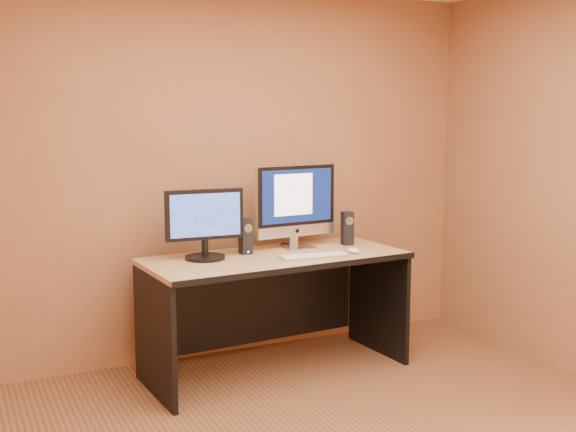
{
  "coord_description": "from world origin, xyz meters",
  "views": [
    {
      "loc": [
        -1.73,
        -2.79,
        1.76
      ],
      "look_at": [
        0.26,
        1.36,
        1.07
      ],
      "focal_mm": 45.0,
      "sensor_mm": 36.0,
      "label": 1
    }
  ],
  "objects": [
    {
      "name": "cable_a",
      "position": [
        0.47,
        1.73,
        0.8
      ],
      "size": [
        0.06,
        0.23,
        0.01
      ],
      "primitive_type": "cylinder",
      "rotation": [
        1.57,
        0.0,
        0.21
      ],
      "color": "black",
      "rests_on": "desk"
    },
    {
      "name": "imac",
      "position": [
        0.47,
        1.63,
        1.1
      ],
      "size": [
        0.63,
        0.28,
        0.59
      ],
      "primitive_type": null,
      "rotation": [
        0.0,
        0.0,
        0.08
      ],
      "color": "silver",
      "rests_on": "desk"
    },
    {
      "name": "second_monitor",
      "position": [
        -0.24,
        1.56,
        1.03
      ],
      "size": [
        0.53,
        0.29,
        0.45
      ],
      "primitive_type": null,
      "rotation": [
        0.0,
        0.0,
        -0.06
      ],
      "color": "black",
      "rests_on": "desk"
    },
    {
      "name": "speaker_right",
      "position": [
        0.84,
        1.6,
        0.92
      ],
      "size": [
        0.08,
        0.09,
        0.24
      ],
      "primitive_type": null,
      "rotation": [
        0.0,
        0.0,
        -0.14
      ],
      "color": "black",
      "rests_on": "desk"
    },
    {
      "name": "speaker_left",
      "position": [
        0.06,
        1.61,
        0.92
      ],
      "size": [
        0.08,
        0.08,
        0.24
      ],
      "primitive_type": null,
      "rotation": [
        0.0,
        0.0,
        0.06
      ],
      "color": "black",
      "rests_on": "desk"
    },
    {
      "name": "mouse",
      "position": [
        0.72,
        1.31,
        0.82
      ],
      "size": [
        0.08,
        0.12,
        0.04
      ],
      "primitive_type": "ellipsoid",
      "rotation": [
        0.0,
        0.0,
        0.14
      ],
      "color": "white",
      "rests_on": "desk"
    },
    {
      "name": "keyboard",
      "position": [
        0.42,
        1.3,
        0.81
      ],
      "size": [
        0.47,
        0.16,
        0.02
      ],
      "primitive_type": "cube",
      "rotation": [
        0.0,
        0.0,
        -0.08
      ],
      "color": "silver",
      "rests_on": "desk"
    },
    {
      "name": "cable_b",
      "position": [
        0.4,
        1.73,
        0.8
      ],
      "size": [
        0.06,
        0.19,
        0.01
      ],
      "primitive_type": "cylinder",
      "rotation": [
        1.57,
        0.0,
        -0.25
      ],
      "color": "black",
      "rests_on": "desk"
    },
    {
      "name": "desk",
      "position": [
        0.22,
        1.46,
        0.4
      ],
      "size": [
        1.77,
        0.87,
        0.8
      ],
      "primitive_type": null,
      "rotation": [
        0.0,
        0.0,
        0.07
      ],
      "color": "tan",
      "rests_on": "ground"
    },
    {
      "name": "walls",
      "position": [
        0.0,
        0.0,
        1.3
      ],
      "size": [
        4.0,
        4.0,
        2.6
      ],
      "primitive_type": null,
      "color": "#93613B",
      "rests_on": "ground"
    }
  ]
}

